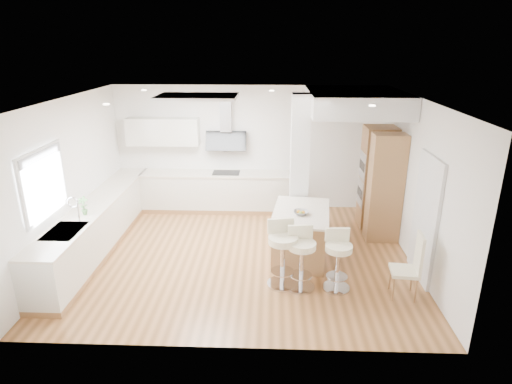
{
  "coord_description": "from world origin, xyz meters",
  "views": [
    {
      "loc": [
        0.52,
        -6.96,
        3.68
      ],
      "look_at": [
        0.24,
        0.4,
        1.09
      ],
      "focal_mm": 30.0,
      "sensor_mm": 36.0,
      "label": 1
    }
  ],
  "objects_px": {
    "bar_stool_a": "(283,250)",
    "dining_chair": "(412,264)",
    "peninsula": "(300,234)",
    "bar_stool_c": "(338,257)",
    "bar_stool_b": "(301,255)"
  },
  "relations": [
    {
      "from": "bar_stool_a",
      "to": "dining_chair",
      "type": "xyz_separation_m",
      "value": [
        1.92,
        -0.27,
        -0.05
      ]
    },
    {
      "from": "peninsula",
      "to": "bar_stool_c",
      "type": "distance_m",
      "value": 1.16
    },
    {
      "from": "bar_stool_c",
      "to": "dining_chair",
      "type": "height_order",
      "value": "dining_chair"
    },
    {
      "from": "dining_chair",
      "to": "bar_stool_b",
      "type": "bearing_deg",
      "value": 178.83
    },
    {
      "from": "bar_stool_a",
      "to": "dining_chair",
      "type": "height_order",
      "value": "bar_stool_a"
    },
    {
      "from": "bar_stool_b",
      "to": "bar_stool_c",
      "type": "xyz_separation_m",
      "value": [
        0.56,
        -0.01,
        -0.02
      ]
    },
    {
      "from": "peninsula",
      "to": "bar_stool_b",
      "type": "distance_m",
      "value": 1.04
    },
    {
      "from": "dining_chair",
      "to": "bar_stool_c",
      "type": "bearing_deg",
      "value": 175.67
    },
    {
      "from": "peninsula",
      "to": "dining_chair",
      "type": "bearing_deg",
      "value": -30.78
    },
    {
      "from": "bar_stool_a",
      "to": "peninsula",
      "type": "bearing_deg",
      "value": 58.54
    },
    {
      "from": "peninsula",
      "to": "dining_chair",
      "type": "distance_m",
      "value": 2.0
    },
    {
      "from": "bar_stool_b",
      "to": "dining_chair",
      "type": "height_order",
      "value": "dining_chair"
    },
    {
      "from": "peninsula",
      "to": "bar_stool_b",
      "type": "relative_size",
      "value": 1.55
    },
    {
      "from": "peninsula",
      "to": "dining_chair",
      "type": "height_order",
      "value": "dining_chair"
    },
    {
      "from": "bar_stool_b",
      "to": "dining_chair",
      "type": "relative_size",
      "value": 0.97
    }
  ]
}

